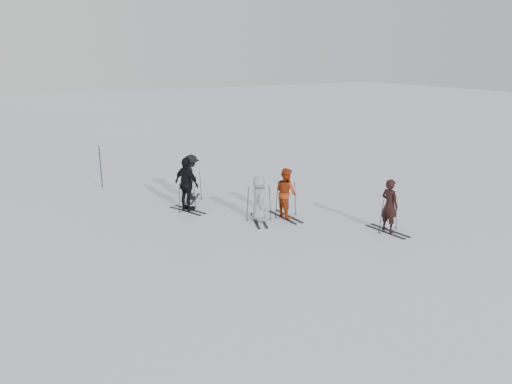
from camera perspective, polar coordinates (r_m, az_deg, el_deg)
ground at (r=16.47m, az=1.79°, el=-4.17°), size 120.00×120.00×0.00m
skier_near_dark at (r=16.45m, az=15.00°, el=-1.57°), size 0.46×0.66×1.72m
skier_red at (r=17.32m, az=3.46°, el=-0.15°), size 0.67×0.85×1.74m
skier_grey at (r=16.94m, az=0.34°, el=-0.81°), size 0.74×0.89×1.55m
skier_uphill_left at (r=18.16m, az=-7.92°, el=0.82°), size 0.83×1.24×1.95m
skier_uphill_far at (r=19.60m, az=-7.40°, el=1.65°), size 1.19×1.29×1.75m
skis_near_dark at (r=16.53m, az=14.94°, el=-2.44°), size 1.70×1.00×1.19m
skis_red at (r=17.39m, az=3.45°, el=-0.90°), size 1.75×0.95×1.27m
skis_grey at (r=16.99m, az=0.34°, el=-1.27°), size 1.95×1.50×1.27m
skis_uphill_left at (r=18.26m, az=-7.88°, el=-0.31°), size 1.84×1.37×1.20m
skis_uphill_far at (r=19.67m, az=-7.37°, el=0.81°), size 1.77×1.60×1.15m
piste_marker at (r=22.11m, az=-17.34°, el=2.79°), size 0.04×0.04×1.83m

